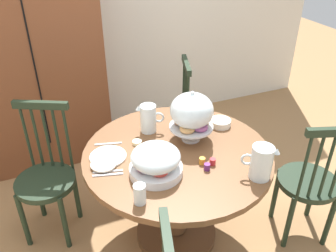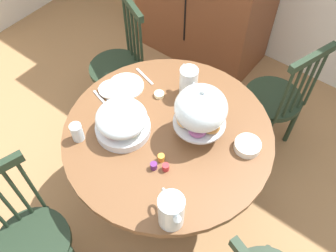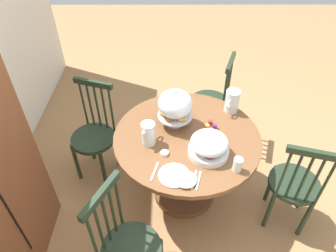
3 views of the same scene
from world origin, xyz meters
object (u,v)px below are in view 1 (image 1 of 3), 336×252
(dining_table, at_px, (177,179))
(milk_pitcher, at_px, (148,120))
(china_plate_small, at_px, (104,164))
(drinking_glass, at_px, (140,194))
(wooden_armoire, at_px, (32,55))
(butter_dish, at_px, (137,142))
(orange_juice_pitcher, at_px, (261,164))
(fruit_platter_covered, at_px, (156,161))
(pastry_stand_with_dome, at_px, (192,113))
(windsor_chair_facing_door, at_px, (47,179))
(windsor_chair_near_window, at_px, (309,184))
(windsor_chair_by_cabinet, at_px, (169,119))
(cereal_bowl, at_px, (221,123))
(china_plate_large, at_px, (108,156))

(dining_table, bearing_deg, milk_pitcher, 104.82)
(china_plate_small, bearing_deg, drinking_glass, -74.78)
(dining_table, bearing_deg, wooden_armoire, 116.21)
(dining_table, xyz_separation_m, butter_dish, (-0.20, 0.18, 0.23))
(drinking_glass, height_order, butter_dish, drinking_glass)
(china_plate_small, distance_m, drinking_glass, 0.38)
(orange_juice_pitcher, bearing_deg, milk_pitcher, 120.03)
(dining_table, xyz_separation_m, china_plate_small, (-0.45, 0.03, 0.24))
(fruit_platter_covered, bearing_deg, milk_pitcher, 74.99)
(pastry_stand_with_dome, bearing_deg, milk_pitcher, 136.67)
(windsor_chair_facing_door, relative_size, drinking_glass, 8.86)
(windsor_chair_near_window, bearing_deg, windsor_chair_facing_door, 155.67)
(windsor_chair_near_window, height_order, windsor_chair_by_cabinet, same)
(pastry_stand_with_dome, xyz_separation_m, cereal_bowl, (0.26, 0.07, -0.17))
(windsor_chair_by_cabinet, bearing_deg, pastry_stand_with_dome, -102.47)
(orange_juice_pitcher, bearing_deg, dining_table, 129.16)
(windsor_chair_facing_door, xyz_separation_m, china_plate_small, (0.33, -0.38, 0.30))
(drinking_glass, bearing_deg, wooden_armoire, 101.03)
(china_plate_small, height_order, butter_dish, same)
(windsor_chair_near_window, height_order, cereal_bowl, windsor_chair_near_window)
(china_plate_large, bearing_deg, china_plate_small, -120.50)
(pastry_stand_with_dome, bearing_deg, dining_table, -145.30)
(windsor_chair_facing_door, xyz_separation_m, cereal_bowl, (1.18, -0.25, 0.31))
(windsor_chair_facing_door, distance_m, pastry_stand_with_dome, 1.08)
(wooden_armoire, relative_size, windsor_chair_facing_door, 2.01)
(pastry_stand_with_dome, bearing_deg, fruit_platter_covered, -144.26)
(windsor_chair_facing_door, bearing_deg, windsor_chair_by_cabinet, 21.13)
(dining_table, relative_size, windsor_chair_by_cabinet, 1.19)
(dining_table, distance_m, orange_juice_pitcher, 0.59)
(pastry_stand_with_dome, relative_size, milk_pitcher, 1.83)
(wooden_armoire, relative_size, windsor_chair_by_cabinet, 2.01)
(orange_juice_pitcher, relative_size, china_plate_large, 0.90)
(windsor_chair_near_window, relative_size, china_plate_small, 6.50)
(fruit_platter_covered, distance_m, butter_dish, 0.33)
(windsor_chair_by_cabinet, bearing_deg, dining_table, -109.80)
(china_plate_large, distance_m, china_plate_small, 0.09)
(windsor_chair_facing_door, bearing_deg, pastry_stand_with_dome, -19.23)
(fruit_platter_covered, xyz_separation_m, china_plate_small, (-0.26, 0.18, -0.07))
(milk_pitcher, distance_m, china_plate_small, 0.46)
(orange_juice_pitcher, height_order, china_plate_small, orange_juice_pitcher)
(dining_table, distance_m, fruit_platter_covered, 0.39)
(dining_table, height_order, drinking_glass, drinking_glass)
(orange_juice_pitcher, bearing_deg, china_plate_large, 145.38)
(windsor_chair_by_cabinet, bearing_deg, china_plate_large, -134.39)
(fruit_platter_covered, xyz_separation_m, china_plate_large, (-0.21, 0.25, -0.08))
(drinking_glass, bearing_deg, orange_juice_pitcher, -5.42)
(wooden_armoire, relative_size, dining_table, 1.69)
(dining_table, height_order, windsor_chair_facing_door, windsor_chair_facing_door)
(windsor_chair_near_window, bearing_deg, pastry_stand_with_dome, 149.49)
(windsor_chair_by_cabinet, relative_size, windsor_chair_facing_door, 1.00)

